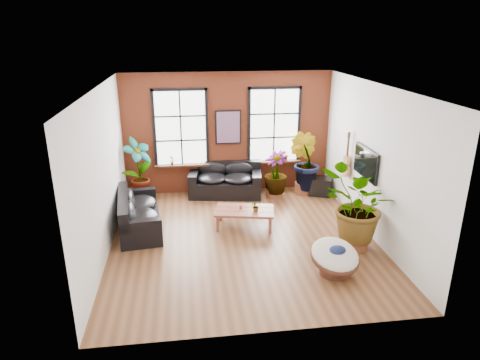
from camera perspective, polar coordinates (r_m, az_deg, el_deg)
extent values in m
cube|color=brown|center=(10.05, 0.46, -7.93)|extent=(6.00, 6.50, 0.02)
cube|color=white|center=(8.98, 0.52, 12.41)|extent=(6.00, 6.50, 0.02)
cube|color=#562214|center=(12.48, -1.62, 6.24)|extent=(6.00, 0.02, 3.50)
cube|color=silver|center=(6.39, 4.61, -7.31)|extent=(6.00, 0.02, 3.50)
cube|color=silver|center=(9.44, -17.91, 0.84)|extent=(0.02, 6.50, 3.50)
cube|color=silver|center=(10.21, 17.47, 2.27)|extent=(0.02, 6.50, 3.50)
cube|color=white|center=(12.32, -7.90, 6.83)|extent=(1.40, 0.02, 2.10)
cube|color=#37190F|center=(12.53, -7.67, 1.94)|extent=(1.60, 0.22, 0.06)
cube|color=white|center=(12.59, 4.57, 7.23)|extent=(1.40, 0.02, 2.10)
cube|color=#37190F|center=(12.80, 4.51, 2.43)|extent=(1.60, 0.22, 0.06)
cube|color=black|center=(12.52, -1.95, -0.98)|extent=(2.20, 1.32, 0.47)
cube|color=black|center=(12.72, -1.87, 1.62)|extent=(2.08, 0.57, 0.48)
cube|color=black|center=(12.49, -6.14, 0.60)|extent=(0.40, 1.03, 0.25)
cube|color=black|center=(12.38, 2.23, 0.52)|extent=(0.40, 1.03, 0.25)
ellipsoid|color=black|center=(12.40, -3.80, 0.25)|extent=(0.99, 0.97, 0.27)
ellipsoid|color=black|center=(12.61, -3.70, 1.43)|extent=(0.90, 0.40, 0.46)
ellipsoid|color=black|center=(12.35, -0.16, 0.22)|extent=(0.99, 0.97, 0.27)
ellipsoid|color=black|center=(12.57, -0.12, 1.40)|extent=(0.90, 0.40, 0.46)
cube|color=black|center=(10.74, -13.19, -5.24)|extent=(1.19, 2.31, 0.43)
cube|color=black|center=(10.57, -15.27, -3.24)|extent=(0.49, 2.22, 0.44)
cube|color=black|center=(9.70, -13.14, -5.88)|extent=(0.95, 0.34, 0.23)
cube|color=black|center=(11.53, -13.49, -1.73)|extent=(0.95, 0.34, 0.23)
ellipsoid|color=black|center=(10.23, -12.94, -4.81)|extent=(0.89, 1.05, 0.25)
ellipsoid|color=black|center=(10.16, -14.51, -4.12)|extent=(0.36, 0.99, 0.42)
ellipsoid|color=black|center=(11.04, -13.12, -2.97)|extent=(0.89, 1.05, 0.25)
ellipsoid|color=black|center=(10.98, -14.57, -2.32)|extent=(0.36, 0.99, 0.42)
cube|color=brown|center=(10.47, 0.63, -4.10)|extent=(1.55, 1.07, 0.06)
cube|color=#37190F|center=(10.34, 0.59, -4.24)|extent=(1.39, 0.29, 0.00)
cube|color=#37190F|center=(10.58, 0.67, -3.66)|extent=(1.39, 0.29, 0.00)
cube|color=brown|center=(10.32, -2.97, -5.88)|extent=(0.08, 0.08, 0.39)
cube|color=brown|center=(10.26, 4.04, -6.07)|extent=(0.08, 0.08, 0.39)
cube|color=brown|center=(10.91, -2.58, -4.42)|extent=(0.08, 0.08, 0.39)
cube|color=brown|center=(10.85, 4.04, -4.60)|extent=(0.08, 0.08, 0.39)
cylinder|color=#CA3254|center=(10.49, 0.09, -3.60)|extent=(0.10, 0.10, 0.09)
cylinder|color=#532C1D|center=(8.89, 12.40, -11.47)|extent=(0.70, 0.70, 0.23)
torus|color=#532C1D|center=(8.76, 12.52, -9.99)|extent=(1.20, 1.20, 0.45)
ellipsoid|color=white|center=(8.73, 12.55, -9.67)|extent=(1.17, 1.21, 0.60)
ellipsoid|color=#161F45|center=(8.65, 12.78, -9.15)|extent=(0.44, 0.39, 0.17)
cube|color=black|center=(12.37, -1.59, 7.06)|extent=(0.74, 0.04, 0.98)
cube|color=#0C7F8C|center=(12.34, -1.58, 7.03)|extent=(0.66, 0.02, 0.90)
cube|color=black|center=(10.48, 16.45, 2.23)|extent=(0.06, 1.25, 0.72)
cube|color=black|center=(10.46, 16.27, 2.22)|extent=(0.01, 1.15, 0.62)
cylinder|color=#B27F4C|center=(11.53, 13.93, 1.32)|extent=(0.09, 0.38, 0.38)
cylinder|color=#B27F4C|center=(11.46, 14.04, 2.50)|extent=(0.09, 0.30, 0.30)
cylinder|color=black|center=(11.53, 13.91, 1.31)|extent=(0.09, 0.11, 0.11)
cube|color=#37190F|center=(11.36, 14.19, 4.29)|extent=(0.04, 0.05, 0.55)
cube|color=#37190F|center=(11.28, 14.32, 5.85)|extent=(0.06, 0.06, 0.14)
cube|color=black|center=(12.76, 10.66, -0.80)|extent=(0.77, 0.71, 0.52)
cylinder|color=brown|center=(12.39, -13.24, -1.94)|extent=(0.67, 0.67, 0.39)
cylinder|color=brown|center=(12.78, 8.39, -1.04)|extent=(0.61, 0.61, 0.35)
cylinder|color=brown|center=(9.93, 15.17, -7.64)|extent=(0.66, 0.66, 0.41)
cylinder|color=brown|center=(12.45, 4.55, -1.49)|extent=(0.56, 0.56, 0.33)
imported|color=#1A4F15|center=(12.11, -13.35, 1.59)|extent=(1.06, 1.06, 1.70)
imported|color=#1A4F15|center=(12.55, 8.55, 2.41)|extent=(1.14, 1.16, 1.64)
imported|color=#1A4F15|center=(9.57, 15.40, -3.45)|extent=(1.96, 1.89, 1.68)
imported|color=#1A4F15|center=(12.24, 4.80, 1.03)|extent=(0.97, 0.97, 1.22)
imported|color=#1A4F15|center=(10.33, 2.15, -3.50)|extent=(0.30, 0.28, 0.26)
imported|color=#1A4F15|center=(12.49, -9.08, 2.60)|extent=(0.17, 0.17, 0.27)
imported|color=#1A4F15|center=(12.82, 6.06, 3.19)|extent=(0.19, 0.19, 0.27)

